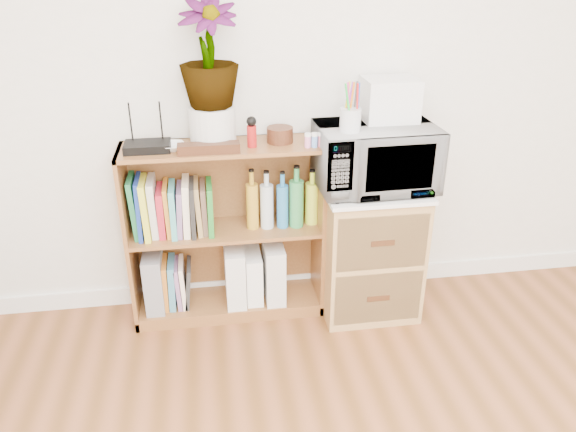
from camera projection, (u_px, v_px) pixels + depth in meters
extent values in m
cube|color=white|center=(288.00, 282.00, 3.28)|extent=(4.00, 0.02, 0.10)
cube|color=brown|center=(226.00, 233.00, 2.92)|extent=(1.00, 0.30, 0.95)
cube|color=#9E7542|center=(368.00, 250.00, 3.01)|extent=(0.50, 0.45, 0.70)
imported|color=white|center=(375.00, 157.00, 2.78)|extent=(0.59, 0.41, 0.32)
cylinder|color=silver|center=(350.00, 120.00, 2.60)|extent=(0.10, 0.10, 0.11)
cube|color=silver|center=(389.00, 99.00, 2.76)|extent=(0.26, 0.22, 0.21)
cube|color=black|center=(148.00, 146.00, 2.65)|extent=(0.21, 0.15, 0.04)
imported|color=white|center=(171.00, 147.00, 2.65)|extent=(0.13, 0.13, 0.03)
cylinder|color=silver|center=(213.00, 126.00, 2.69)|extent=(0.22, 0.22, 0.19)
imported|color=#307835|center=(208.00, 54.00, 2.55)|extent=(0.27, 0.27, 0.49)
cube|color=#32190D|center=(209.00, 148.00, 2.61)|extent=(0.29, 0.07, 0.05)
cylinder|color=#A41414|center=(252.00, 136.00, 2.68)|extent=(0.05, 0.05, 0.10)
cylinder|color=#391D0F|center=(280.00, 135.00, 2.75)|extent=(0.13, 0.13, 0.08)
cube|color=pink|center=(314.00, 141.00, 2.69)|extent=(0.11, 0.04, 0.06)
cube|color=gray|center=(154.00, 279.00, 2.98)|extent=(0.10, 0.25, 0.32)
cube|color=silver|center=(235.00, 273.00, 3.02)|extent=(0.10, 0.26, 0.32)
cube|color=white|center=(253.00, 276.00, 3.05)|extent=(0.09, 0.22, 0.27)
cube|color=silver|center=(273.00, 270.00, 3.05)|extent=(0.10, 0.26, 0.32)
cube|color=#1F7742|center=(134.00, 207.00, 2.79)|extent=(0.04, 0.20, 0.31)
cube|color=navy|center=(140.00, 207.00, 2.79)|extent=(0.03, 0.20, 0.31)
cube|color=yellow|center=(146.00, 207.00, 2.80)|extent=(0.04, 0.20, 0.30)
cube|color=silver|center=(153.00, 207.00, 2.80)|extent=(0.04, 0.20, 0.29)
cube|color=#B31E30|center=(161.00, 211.00, 2.82)|extent=(0.03, 0.20, 0.24)
cube|color=orange|center=(168.00, 209.00, 2.82)|extent=(0.03, 0.20, 0.26)
cube|color=teal|center=(173.00, 209.00, 2.82)|extent=(0.03, 0.20, 0.26)
cube|color=slate|center=(180.00, 210.00, 2.83)|extent=(0.04, 0.20, 0.25)
cube|color=#FBEAC3|center=(186.00, 206.00, 2.83)|extent=(0.04, 0.20, 0.28)
cube|color=black|center=(193.00, 207.00, 2.83)|extent=(0.03, 0.20, 0.27)
cube|color=#9C7D48|center=(198.00, 207.00, 2.84)|extent=(0.03, 0.20, 0.27)
cube|color=brown|center=(204.00, 208.00, 2.85)|extent=(0.03, 0.20, 0.25)
cube|color=#207926|center=(210.00, 207.00, 2.85)|extent=(0.03, 0.20, 0.26)
cylinder|color=#BD8D23|center=(252.00, 199.00, 2.86)|extent=(0.06, 0.06, 0.31)
cylinder|color=silver|center=(266.00, 199.00, 2.88)|extent=(0.07, 0.07, 0.30)
cylinder|color=#2777B8|center=(282.00, 199.00, 2.89)|extent=(0.06, 0.06, 0.30)
cylinder|color=#36964D|center=(296.00, 196.00, 2.89)|extent=(0.07, 0.07, 0.32)
cylinder|color=#C4D933|center=(312.00, 198.00, 2.91)|extent=(0.07, 0.07, 0.29)
cylinder|color=#A9BABD|center=(327.00, 194.00, 2.92)|extent=(0.07, 0.07, 0.32)
cube|color=#C57122|center=(166.00, 283.00, 3.00)|extent=(0.03, 0.19, 0.26)
cube|color=teal|center=(172.00, 282.00, 3.00)|extent=(0.04, 0.19, 0.26)
cube|color=#8C5F8F|center=(178.00, 283.00, 3.01)|extent=(0.03, 0.19, 0.24)
cube|color=#FFDEC6|center=(183.00, 282.00, 3.01)|extent=(0.03, 0.19, 0.25)
cube|color=#2B2B2B|center=(188.00, 283.00, 3.02)|extent=(0.05, 0.19, 0.24)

